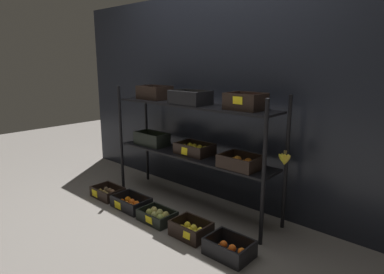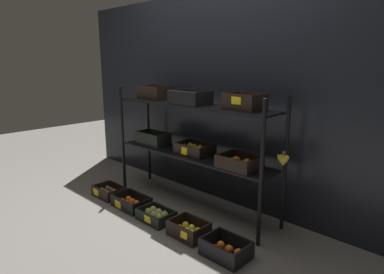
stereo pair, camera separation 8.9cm
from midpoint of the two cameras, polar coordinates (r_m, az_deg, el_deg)
The scene contains 8 objects.
ground_plane at distance 3.40m, azimuth 0.76°, elevation -11.61°, with size 10.00×10.00×0.00m, color #605B56.
storefront_wall at distance 3.40m, azimuth 5.25°, elevation 6.64°, with size 4.19×0.12×2.08m, color black.
display_rack at distance 3.16m, azimuth 0.82°, elevation 1.34°, with size 1.90×0.40×1.16m.
crate_ground_kiwi at distance 3.69m, azimuth -13.47°, elevation -9.24°, with size 0.33×0.24×0.11m.
crate_ground_tangerine at distance 3.38m, azimuth -9.68°, elevation -11.17°, with size 0.37×0.25×0.12m.
crate_ground_pear at distance 3.09m, azimuth -5.38°, elevation -13.35°, with size 0.33×0.24×0.10m.
crate_ground_lemon at distance 2.83m, azimuth 0.38°, elevation -15.83°, with size 0.31×0.24×0.13m.
crate_ground_rightmost_tangerine at distance 2.60m, azimuth 6.92°, elevation -18.83°, with size 0.34×0.25×0.13m.
Camera 2 is at (2.14, -2.23, 1.41)m, focal length 30.86 mm.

